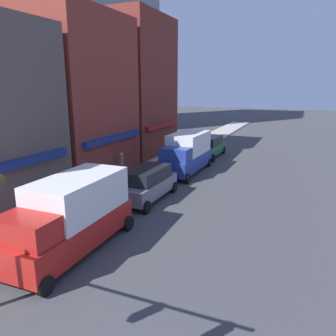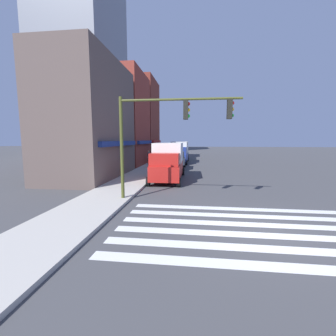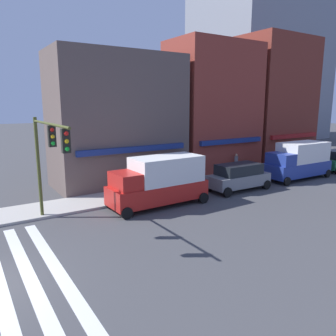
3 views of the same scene
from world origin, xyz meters
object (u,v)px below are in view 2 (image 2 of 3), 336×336
traffic_signal (167,124)px  suv_grey (175,160)px  suv_green (182,153)px  box_truck_red (168,161)px  box_truck_blue (180,152)px  pedestrian_grey_coat (149,157)px

traffic_signal → suv_grey: bearing=3.1°
traffic_signal → suv_grey: 13.71m
suv_grey → suv_green: bearing=0.9°
traffic_signal → box_truck_red: (6.60, 0.73, -2.51)m
traffic_signal → box_truck_red: size_ratio=1.01×
box_truck_red → box_truck_blue: 13.60m
suv_grey → suv_green: same height
suv_grey → suv_green: 13.22m
box_truck_blue → traffic_signal: bearing=-177.0°
box_truck_blue → suv_green: box_truck_blue is taller
box_truck_red → suv_green: 19.97m
traffic_signal → box_truck_red: traffic_signal is taller
suv_grey → traffic_signal: bearing=-176.0°
box_truck_blue → pedestrian_grey_coat: bearing=133.6°
suv_grey → box_truck_blue: 6.88m
box_truck_red → suv_green: bearing=-0.9°
pedestrian_grey_coat → traffic_signal: bearing=-34.1°
suv_green → traffic_signal: bearing=-177.1°
traffic_signal → box_truck_red: bearing=6.3°
traffic_signal → box_truck_blue: traffic_signal is taller
box_truck_blue → suv_green: bearing=1.0°
box_truck_red → pedestrian_grey_coat: 10.83m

